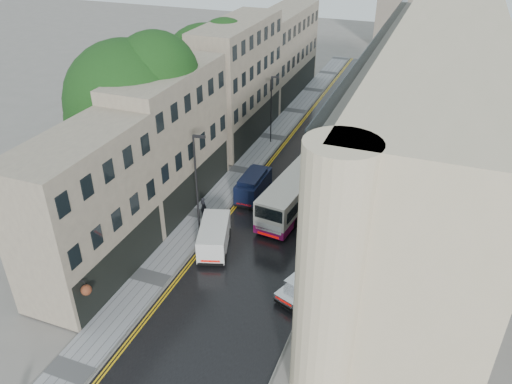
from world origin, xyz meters
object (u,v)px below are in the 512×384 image
Objects in this scene: cream_bus at (269,204)px; tree_near at (130,121)px; lamp_post_far at (271,110)px; white_van at (199,250)px; lamp_post_near at (197,188)px; silver_hatchback at (280,291)px; tree_far at (205,83)px; pedestrian at (203,207)px; white_lorry at (332,153)px; navy_van at (237,192)px.

tree_near is at bearing -171.73° from cream_bus.
cream_bus is 1.57× the size of lamp_post_far.
lamp_post_near is at bearing 97.74° from white_van.
white_van is (-6.56, 1.65, 0.34)m from silver_hatchback.
tree_near is 13.02m from tree_far.
silver_hatchback is at bearing 160.75° from pedestrian.
tree_far reaches higher than pedestrian.
tree_near is 18.42m from silver_hatchback.
silver_hatchback is 0.44× the size of lamp_post_near.
tree_far reaches higher than white_van.
tree_near is 1.98× the size of lamp_post_far.
lamp_post_near is (7.17, -16.42, -2.00)m from tree_far.
tree_far reaches higher than cream_bus.
cream_bus is 6.68× the size of pedestrian.
tree_near is 8.96m from pedestrian.
lamp_post_near is (-6.89, -13.71, 2.23)m from white_lorry.
white_van is at bearing -35.38° from tree_near.
cream_bus is at bearing -113.02° from white_lorry.
lamp_post_near reaches higher than white_lorry.
tree_far is 14.93m from white_lorry.
pedestrian is at bearing -112.09° from lamp_post_far.
silver_hatchback is 24.22m from lamp_post_far.
lamp_post_far is at bearing 13.18° from tree_far.
white_lorry reaches higher than white_van.
tree_near is at bearing 145.45° from lamp_post_near.
white_lorry reaches higher than silver_hatchback.
tree_near is at bearing 173.70° from silver_hatchback.
silver_hatchback is 9.78m from lamp_post_near.
white_lorry is 1.07× the size of lamp_post_far.
cream_bus is 10.25m from white_lorry.
white_lorry is at bearing 53.95° from navy_van.
cream_bus reaches higher than pedestrian.
silver_hatchback is (3.77, -8.36, -0.82)m from cream_bus.
pedestrian is at bearing -122.98° from navy_van.
tree_near reaches higher than tree_far.
lamp_post_near is at bearing -109.14° from lamp_post_far.
tree_near is at bearing -151.95° from white_lorry.
pedestrian is at bearing -65.69° from tree_far.
lamp_post_far reaches higher than white_lorry.
tree_near is 1.69× the size of lamp_post_near.
cream_bus is at bearing -145.81° from pedestrian.
pedestrian is (6.29, -13.92, -5.29)m from tree_far.
white_van is at bearing -105.65° from lamp_post_far.
cream_bus is at bearing 2.10° from tree_near.
silver_hatchback is 12.09m from navy_van.
tree_near is 1.26× the size of cream_bus.
lamp_post_far is (6.84, 14.53, -3.32)m from tree_near.
white_van is 21.07m from lamp_post_far.
lamp_post_far is at bearing 64.79° from tree_near.
white_van is at bearing 132.13° from pedestrian.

